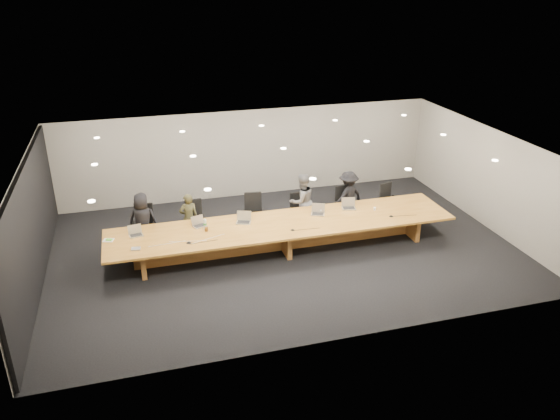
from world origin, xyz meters
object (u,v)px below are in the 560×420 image
(laptop_d, at_px, (318,210))
(paper_cup_near, at_px, (321,211))
(person_c, at_px, (302,201))
(person_a, at_px, (143,221))
(amber_mug, at_px, (206,229))
(chair_left, at_px, (195,220))
(laptop_c, at_px, (243,218))
(chair_right, at_px, (346,205))
(water_bottle, at_px, (205,224))
(laptop_b, at_px, (199,222))
(chair_mid_right, at_px, (299,211))
(paper_cup_far, at_px, (375,209))
(mic_right, at_px, (391,216))
(laptop_e, at_px, (349,204))
(chair_far_left, at_px, (143,226))
(chair_mid_left, at_px, (254,213))
(laptop_a, at_px, (136,231))
(mic_center, at_px, (293,230))
(person_b, at_px, (189,218))
(conference_table, at_px, (283,231))
(mic_left, at_px, (189,242))
(chair_far_right, at_px, (390,200))
(av_box, at_px, (136,249))

(laptop_d, xyz_separation_m, paper_cup_near, (0.12, 0.10, -0.09))
(person_c, bearing_deg, person_a, -14.98)
(person_a, height_order, paper_cup_near, person_a)
(amber_mug, bearing_deg, laptop_d, 3.65)
(chair_left, distance_m, paper_cup_near, 3.41)
(person_c, relative_size, laptop_c, 4.36)
(chair_right, distance_m, water_bottle, 4.31)
(chair_left, bearing_deg, laptop_b, -91.51)
(chair_mid_right, distance_m, amber_mug, 3.03)
(paper_cup_far, relative_size, mic_right, 0.73)
(chair_mid_right, bearing_deg, laptop_e, -36.31)
(chair_right, bearing_deg, chair_far_left, 172.92)
(person_a, height_order, laptop_b, person_a)
(chair_right, bearing_deg, chair_mid_left, 171.85)
(laptop_a, distance_m, mic_center, 3.88)
(person_b, xyz_separation_m, paper_cup_near, (3.46, -0.77, 0.11))
(conference_table, distance_m, chair_right, 2.50)
(laptop_c, xyz_separation_m, mic_center, (1.10, -0.76, -0.13))
(conference_table, distance_m, water_bottle, 2.03)
(laptop_d, bearing_deg, laptop_c, -157.41)
(chair_right, distance_m, person_c, 1.36)
(laptop_b, bearing_deg, chair_mid_right, -5.22)
(conference_table, height_order, mic_left, mic_left)
(chair_far_left, xyz_separation_m, mic_center, (3.61, -1.61, 0.17))
(paper_cup_near, bearing_deg, paper_cup_far, -9.73)
(laptop_a, xyz_separation_m, paper_cup_near, (4.86, 0.08, -0.08))
(chair_right, distance_m, amber_mug, 4.33)
(chair_far_right, distance_m, person_a, 7.11)
(chair_mid_left, height_order, mic_center, chair_mid_left)
(chair_mid_left, relative_size, mic_right, 10.00)
(av_box, bearing_deg, chair_mid_left, 34.31)
(chair_mid_right, height_order, water_bottle, chair_mid_right)
(chair_far_right, height_order, mic_right, chair_far_right)
(mic_right, bearing_deg, laptop_e, 138.36)
(chair_mid_right, bearing_deg, paper_cup_far, -33.35)
(mic_center, bearing_deg, laptop_b, 158.68)
(person_a, bearing_deg, laptop_d, 179.68)
(water_bottle, bearing_deg, conference_table, -7.35)
(chair_mid_right, bearing_deg, person_b, 177.59)
(person_b, height_order, av_box, person_b)
(laptop_c, bearing_deg, person_a, -177.66)
(chair_left, relative_size, mic_left, 8.60)
(chair_left, height_order, laptop_d, chair_left)
(laptop_b, xyz_separation_m, mic_right, (4.99, -0.78, -0.12))
(paper_cup_far, bearing_deg, conference_table, -177.18)
(laptop_d, relative_size, laptop_e, 0.96)
(laptop_a, bearing_deg, laptop_e, -8.05)
(chair_right, xyz_separation_m, chair_far_right, (1.41, 0.01, -0.03))
(chair_far_right, xyz_separation_m, person_c, (-2.74, -0.01, 0.29))
(paper_cup_far, height_order, mic_center, paper_cup_far)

